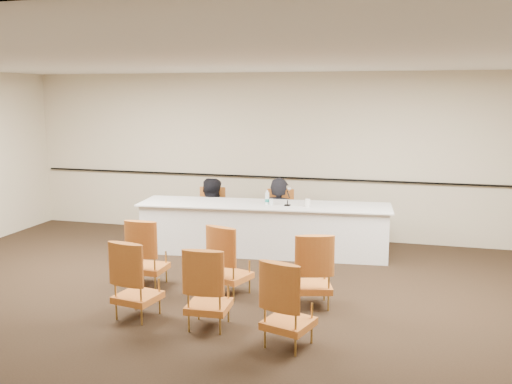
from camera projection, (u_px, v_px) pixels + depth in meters
The scene contains 20 objects.
floor at pixel (212, 313), 6.89m from camera, with size 10.00×10.00×0.00m, color black.
ceiling at pixel (208, 59), 6.38m from camera, with size 10.00×10.00×0.00m, color silver.
wall_back at pixel (284, 156), 10.44m from camera, with size 10.00×0.04×3.00m, color beige.
wall_rail at pixel (283, 177), 10.46m from camera, with size 9.80×0.04×0.03m, color black.
panel_table at pixel (264, 228), 9.44m from camera, with size 4.13×0.95×0.83m, color silver, non-canonical shape.
panelist_main at pixel (279, 227), 10.01m from camera, with size 0.64×0.42×1.76m, color black.
panelist_main_chair at pixel (279, 218), 9.98m from camera, with size 0.50×0.50×0.95m, color #AE4D1F, non-canonical shape.
panelist_second at pixel (210, 225), 10.22m from camera, with size 0.82×0.64×1.70m, color black.
panelist_second_chair at pixel (210, 215), 10.19m from camera, with size 0.50×0.50×0.95m, color #AE4D1F, non-canonical shape.
papers at pixel (298, 206), 9.22m from camera, with size 0.30×0.22×0.00m, color white.
microphone at pixel (288, 197), 9.19m from camera, with size 0.10×0.21×0.29m, color black, non-canonical shape.
water_bottle at pixel (267, 197), 9.32m from camera, with size 0.07×0.07×0.23m, color #18857C, non-canonical shape.
drinking_glass at pixel (271, 202), 9.28m from camera, with size 0.06×0.06×0.10m, color white.
coffee_cup at pixel (308, 203), 9.09m from camera, with size 0.09×0.09×0.13m, color white.
aud_chair_front_left at pixel (148, 252), 7.81m from camera, with size 0.50×0.50×0.95m, color #AE4D1F, non-canonical shape.
aud_chair_front_mid at pixel (230, 260), 7.45m from camera, with size 0.50×0.50×0.95m, color #AE4D1F, non-canonical shape.
aud_chair_front_right at pixel (312, 269), 7.05m from camera, with size 0.50×0.50×0.95m, color #AE4D1F, non-canonical shape.
aud_chair_back_left at pixel (137, 279), 6.68m from camera, with size 0.50×0.50×0.95m, color #AE4D1F, non-canonical shape.
aud_chair_back_mid at pixel (209, 287), 6.39m from camera, with size 0.50×0.50×0.95m, color #AE4D1F, non-canonical shape.
aud_chair_back_right at pixel (289, 303), 5.91m from camera, with size 0.50×0.50×0.95m, color #AE4D1F, non-canonical shape.
Camera 1 is at (2.24, -6.17, 2.61)m, focal length 40.00 mm.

